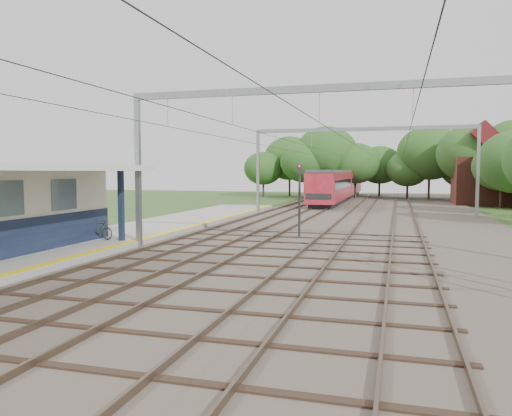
% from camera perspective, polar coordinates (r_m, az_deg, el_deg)
% --- Properties ---
extents(ballast_bed, '(18.00, 90.00, 0.10)m').
position_cam_1_polar(ballast_bed, '(35.48, 12.12, -1.52)').
color(ballast_bed, '#473D33').
rests_on(ballast_bed, ground).
extents(platform, '(5.00, 52.00, 0.35)m').
position_cam_1_polar(platform, '(23.92, -19.61, -4.09)').
color(platform, gray).
rests_on(platform, ground).
extents(yellow_stripe, '(0.45, 52.00, 0.01)m').
position_cam_1_polar(yellow_stripe, '(22.67, -14.98, -3.98)').
color(yellow_stripe, yellow).
rests_on(yellow_stripe, platform).
extents(rail_tracks, '(11.80, 88.00, 0.15)m').
position_cam_1_polar(rail_tracks, '(35.72, 8.11, -1.23)').
color(rail_tracks, brown).
rests_on(rail_tracks, ballast_bed).
extents(catenary_system, '(17.22, 88.00, 7.00)m').
position_cam_1_polar(catenary_system, '(30.72, 10.53, 7.84)').
color(catenary_system, gray).
rests_on(catenary_system, ground).
extents(tree_band, '(31.72, 30.88, 8.82)m').
position_cam_1_polar(tree_band, '(62.42, 13.72, 5.35)').
color(tree_band, '#382619').
rests_on(tree_band, ground).
extents(house_far, '(8.00, 6.12, 8.66)m').
position_cam_1_polar(house_far, '(58.05, 25.59, 3.49)').
color(house_far, brown).
rests_on(house_far, ground).
extents(bicycle, '(1.63, 0.76, 0.94)m').
position_cam_1_polar(bicycle, '(24.40, -17.44, -2.35)').
color(bicycle, black).
rests_on(bicycle, platform).
extents(train, '(2.72, 33.86, 3.59)m').
position_cam_1_polar(train, '(61.55, 9.58, 2.72)').
color(train, black).
rests_on(train, ballast_bed).
extents(signal_post, '(0.29, 0.27, 3.89)m').
position_cam_1_polar(signal_post, '(26.20, 4.99, 1.62)').
color(signal_post, black).
rests_on(signal_post, ground).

